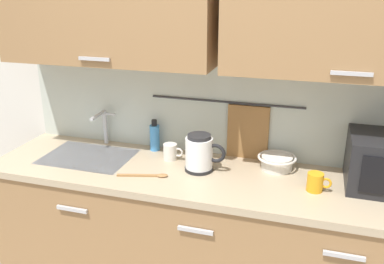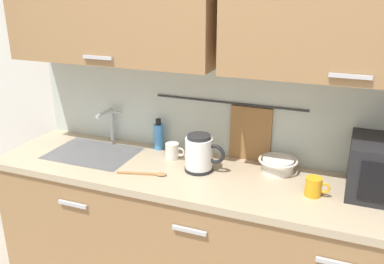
{
  "view_description": "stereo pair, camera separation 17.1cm",
  "coord_description": "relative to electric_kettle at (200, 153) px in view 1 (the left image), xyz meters",
  "views": [
    {
      "loc": [
        0.49,
        -1.68,
        1.88
      ],
      "look_at": [
        -0.12,
        0.33,
        1.12
      ],
      "focal_mm": 38.76,
      "sensor_mm": 36.0,
      "label": 1
    },
    {
      "loc": [
        0.65,
        -1.62,
        1.88
      ],
      "look_at": [
        -0.12,
        0.33,
        1.12
      ],
      "focal_mm": 38.76,
      "sensor_mm": 36.0,
      "label": 2
    }
  ],
  "objects": [
    {
      "name": "electric_kettle",
      "position": [
        0.0,
        0.0,
        0.0
      ],
      "size": [
        0.23,
        0.16,
        0.21
      ],
      "color": "black",
      "rests_on": "counter_unit"
    },
    {
      "name": "sink_faucet",
      "position": [
        -0.69,
        0.2,
        0.04
      ],
      "size": [
        0.09,
        0.17,
        0.22
      ],
      "color": "#B2B5BA",
      "rests_on": "counter_unit"
    },
    {
      "name": "mug_by_kettle",
      "position": [
        0.62,
        -0.07,
        -0.05
      ],
      "size": [
        0.12,
        0.08,
        0.09
      ],
      "color": "orange",
      "rests_on": "counter_unit"
    },
    {
      "name": "counter_unit",
      "position": [
        0.07,
        -0.03,
        -0.54
      ],
      "size": [
        2.53,
        0.64,
        0.9
      ],
      "color": "#997047",
      "rests_on": "ground"
    },
    {
      "name": "mixing_bowl",
      "position": [
        0.4,
        0.14,
        -0.06
      ],
      "size": [
        0.21,
        0.21,
        0.08
      ],
      "color": "silver",
      "rests_on": "counter_unit"
    },
    {
      "name": "dish_soap_bottle",
      "position": [
        -0.35,
        0.2,
        -0.01
      ],
      "size": [
        0.06,
        0.06,
        0.2
      ],
      "color": "#3F8CD8",
      "rests_on": "counter_unit"
    },
    {
      "name": "mug_near_sink",
      "position": [
        -0.2,
        0.09,
        -0.05
      ],
      "size": [
        0.12,
        0.08,
        0.09
      ],
      "color": "silver",
      "rests_on": "counter_unit"
    },
    {
      "name": "wooden_spoon",
      "position": [
        -0.24,
        -0.16,
        -0.1
      ],
      "size": [
        0.27,
        0.1,
        0.01
      ],
      "color": "#9E7042",
      "rests_on": "counter_unit"
    },
    {
      "name": "back_wall_assembly",
      "position": [
        0.08,
        0.2,
        0.52
      ],
      "size": [
        3.7,
        0.41,
        2.5
      ],
      "color": "silver",
      "rests_on": "ground"
    }
  ]
}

